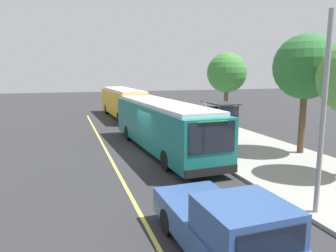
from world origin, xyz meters
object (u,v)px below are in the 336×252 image
Objects in this scene: transit_bus_main at (162,124)px; pickup_truck at (228,231)px; pedestrian_commuter at (189,121)px; transit_bus_second at (123,102)px; route_sign_post at (204,119)px; waiting_bench at (224,131)px.

pickup_truck is (11.52, -1.78, -0.76)m from transit_bus_main.
transit_bus_second is at bearing -165.32° from pedestrian_commuter.
transit_bus_main is 5.03m from pedestrian_commuter.
pickup_truck is (26.52, -2.06, -0.76)m from transit_bus_second.
pickup_truck is 11.37m from route_sign_post.
transit_bus_second is at bearing 175.55° from pickup_truck.
transit_bus_second is (-15.01, 0.28, -0.00)m from transit_bus_main.
pickup_truck is 3.41× the size of waiting_bench.
route_sign_post reaches higher than waiting_bench.
pedestrian_commuter reaches higher than waiting_bench.
pickup_truck is 14.68m from waiting_bench.
transit_bus_second reaches higher than pickup_truck.
transit_bus_second is 11.55m from pedestrian_commuter.
pickup_truck is at bearing -4.45° from transit_bus_second.
route_sign_post is at bearing 7.24° from transit_bus_second.
waiting_bench is (13.47, 4.65, -0.98)m from transit_bus_second.
transit_bus_main is 11.68m from pickup_truck.
route_sign_post is (-10.55, 4.10, 1.10)m from pickup_truck.
pedestrian_commuter is at bearing -143.17° from waiting_bench.
pickup_truck is 1.95× the size of route_sign_post.
route_sign_post is (0.96, 2.31, 0.34)m from transit_bus_main.
pedestrian_commuter is (11.17, 2.92, -0.50)m from transit_bus_second.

